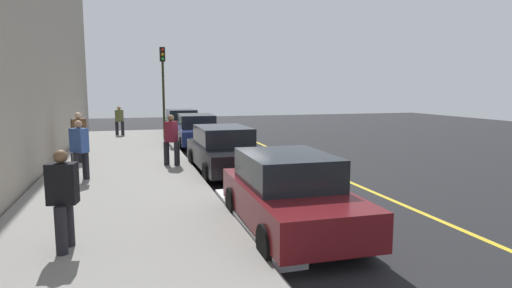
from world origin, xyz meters
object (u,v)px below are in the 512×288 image
Objects in this scene: parked_car_black at (224,150)px; pedestrian_burgundy_coat at (171,139)px; pedestrian_olive_coat at (119,120)px; rolling_suitcase at (74,174)px; pedestrian_black_coat at (63,197)px; traffic_light_pole at (163,78)px; pedestrian_blue_coat at (80,149)px; parked_car_green at (182,122)px; pedestrian_brown_coat at (79,135)px; parked_car_maroon at (289,193)px; parked_car_navy at (197,130)px.

pedestrian_burgundy_coat reaches higher than parked_car_black.
pedestrian_burgundy_coat is 10.69m from pedestrian_olive_coat.
pedestrian_olive_coat is (-11.52, -3.54, 0.26)m from parked_car_black.
pedestrian_black_coat is at bearing 5.31° from rolling_suitcase.
pedestrian_olive_coat is 4.49m from traffic_light_pole.
pedestrian_blue_coat reaches higher than pedestrian_black_coat.
traffic_light_pole is at bearing 35.35° from pedestrian_olive_coat.
parked_car_black is 2.80× the size of pedestrian_black_coat.
pedestrian_burgundy_coat is (-1.01, -1.61, 0.31)m from parked_car_black.
pedestrian_black_coat is 1.02× the size of pedestrian_olive_coat.
parked_car_green is 11.89m from parked_car_black.
pedestrian_brown_coat is 0.38× the size of traffic_light_pole.
traffic_light_pole is (-14.63, 2.69, 2.24)m from pedestrian_black_coat.
parked_car_maroon is 7.23m from pedestrian_burgundy_coat.
pedestrian_burgundy_coat reaches higher than rolling_suitcase.
pedestrian_black_coat is 15.04m from traffic_light_pole.
traffic_light_pole is (-7.34, 0.32, 2.20)m from pedestrian_burgundy_coat.
pedestrian_olive_coat is at bearing 175.80° from rolling_suitcase.
pedestrian_burgundy_coat is at bearing -122.03° from parked_car_black.
traffic_light_pole reaches higher than pedestrian_black_coat.
parked_car_maroon is 2.44× the size of pedestrian_blue_coat.
parked_car_black is 8.82m from traffic_light_pole.
pedestrian_olive_coat is (0.37, -3.53, 0.26)m from parked_car_green.
pedestrian_olive_coat reaches higher than parked_car_maroon.
parked_car_maroon is at bearing 5.06° from traffic_light_pole.
parked_car_maroon is 3.98m from pedestrian_black_coat.
rolling_suitcase is (0.43, -0.13, -0.65)m from pedestrian_blue_coat.
parked_car_green is 2.46× the size of pedestrian_blue_coat.
traffic_light_pole reaches higher than pedestrian_olive_coat.
pedestrian_burgundy_coat is 7.67m from traffic_light_pole.
parked_car_navy is 6.03m from pedestrian_burgundy_coat.
pedestrian_black_coat reaches higher than parked_car_green.
pedestrian_brown_coat is at bearing -7.54° from pedestrian_olive_coat.
parked_car_black is at bearing 60.00° from pedestrian_brown_coat.
parked_car_navy is at bearing 1.42° from parked_car_green.
parked_car_black is 2.85× the size of pedestrian_olive_coat.
pedestrian_olive_coat is 12.67m from rolling_suitcase.
rolling_suitcase is (-5.18, -0.48, -0.62)m from pedestrian_black_coat.
parked_car_navy is at bearing 179.02° from parked_car_black.
traffic_light_pole is at bearing 161.45° from rolling_suitcase.
pedestrian_black_coat is at bearing -1.43° from pedestrian_olive_coat.
pedestrian_black_coat reaches higher than parked_car_navy.
parked_car_black is at bearing 57.97° from pedestrian_burgundy_coat.
rolling_suitcase is (9.45, -3.17, -2.86)m from traffic_light_pole.
rolling_suitcase is (12.62, -0.93, -0.60)m from pedestrian_olive_coat.
parked_car_navy is 1.02× the size of traffic_light_pole.
parked_car_navy is at bearing 149.14° from pedestrian_blue_coat.
rolling_suitcase is at bearing -138.01° from parked_car_maroon.
pedestrian_brown_coat is (9.17, -4.70, 0.34)m from parked_car_green.
pedestrian_brown_coat is at bearing -118.91° from pedestrian_burgundy_coat.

